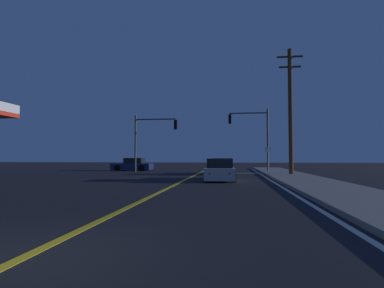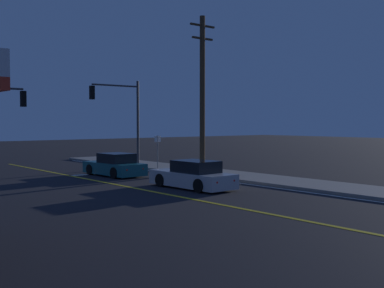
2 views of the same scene
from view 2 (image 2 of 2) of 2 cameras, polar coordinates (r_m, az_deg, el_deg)
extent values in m
cube|color=gray|center=(24.89, 12.77, -4.59)|extent=(3.20, 46.05, 0.15)
cube|color=gold|center=(19.79, 0.09, -6.58)|extent=(0.20, 43.49, 0.01)
cube|color=silver|center=(23.47, 10.01, -5.17)|extent=(0.16, 43.49, 0.01)
cube|color=silver|center=(30.56, -9.60, -3.37)|extent=(5.50, 0.50, 0.01)
cube|color=#195960|center=(28.89, -9.23, -2.85)|extent=(1.97, 4.34, 0.68)
cube|color=black|center=(28.62, -8.96, -1.69)|extent=(1.62, 2.03, 0.60)
cylinder|color=black|center=(29.58, -11.99, -2.98)|extent=(0.25, 0.65, 0.64)
cylinder|color=black|center=(30.45, -9.28, -2.80)|extent=(0.25, 0.65, 0.64)
cylinder|color=black|center=(27.34, -9.18, -3.41)|extent=(0.25, 0.65, 0.64)
cylinder|color=black|center=(28.28, -6.34, -3.19)|extent=(0.25, 0.65, 0.64)
sphere|color=#FFF4CC|center=(30.35, -12.25, -2.46)|extent=(0.18, 0.18, 0.18)
sphere|color=#FFF4CC|center=(30.92, -10.47, -2.36)|extent=(0.18, 0.18, 0.18)
sphere|color=red|center=(26.85, -7.79, -3.08)|extent=(0.14, 0.14, 0.14)
sphere|color=red|center=(27.49, -5.88, -2.94)|extent=(0.14, 0.14, 0.14)
cube|color=#B2B5BA|center=(23.12, 0.01, -4.17)|extent=(1.88, 4.60, 0.68)
cube|color=black|center=(22.85, 0.46, -2.73)|extent=(1.56, 2.13, 0.60)
cylinder|color=black|center=(23.70, -3.74, -4.30)|extent=(0.24, 0.65, 0.64)
cylinder|color=black|center=(24.72, -0.75, -4.01)|extent=(0.24, 0.65, 0.64)
cylinder|color=black|center=(21.55, 0.87, -4.98)|extent=(0.24, 0.65, 0.64)
cylinder|color=black|center=(22.67, 3.92, -4.61)|extent=(0.24, 0.65, 0.64)
sphere|color=#FFF4CC|center=(24.47, -4.39, -3.61)|extent=(0.18, 0.18, 0.18)
sphere|color=#FFF4CC|center=(25.14, -2.41, -3.44)|extent=(0.18, 0.18, 0.18)
sphere|color=red|center=(21.12, 2.91, -4.59)|extent=(0.14, 0.14, 0.14)
sphere|color=red|center=(21.89, 4.95, -4.34)|extent=(0.14, 0.14, 0.14)
cylinder|color=#38383D|center=(34.23, -6.44, 2.36)|extent=(0.18, 0.18, 6.08)
cylinder|color=#38383D|center=(33.37, -9.05, 6.88)|extent=(3.59, 0.12, 0.12)
cube|color=black|center=(32.45, -11.79, 6.00)|extent=(0.28, 0.28, 0.90)
sphere|color=red|center=(32.47, -11.79, 6.48)|extent=(0.22, 0.22, 0.22)
sphere|color=#4C2D05|center=(32.45, -11.79, 6.00)|extent=(0.22, 0.22, 0.22)
sphere|color=#0A3814|center=(32.43, -11.78, 5.53)|extent=(0.22, 0.22, 0.22)
cube|color=black|center=(29.04, -19.40, 5.08)|extent=(0.28, 0.28, 0.90)
sphere|color=red|center=(29.06, -19.41, 5.61)|extent=(0.22, 0.22, 0.22)
sphere|color=#4C2D05|center=(29.04, -19.40, 5.08)|extent=(0.22, 0.22, 0.22)
sphere|color=#0A3814|center=(29.03, -19.39, 4.55)|extent=(0.22, 0.22, 0.22)
cylinder|color=#42301E|center=(30.40, 1.24, 5.89)|extent=(0.34, 0.34, 9.82)
cube|color=#42301E|center=(30.95, 1.25, 13.88)|extent=(1.96, 0.12, 0.12)
cube|color=#42301E|center=(30.80, 1.25, 12.42)|extent=(1.64, 0.12, 0.12)
cylinder|color=slate|center=(31.81, -4.10, -1.03)|extent=(0.06, 0.06, 2.31)
cube|color=white|center=(31.77, -4.10, 0.60)|extent=(0.56, 0.12, 0.40)
camera|label=1|loc=(15.66, 56.44, -4.93)|focal=29.16mm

